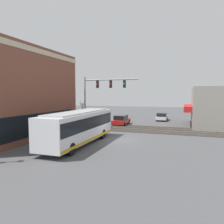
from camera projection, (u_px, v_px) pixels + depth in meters
ground_plane at (117, 140)px, 22.61m from camera, size 120.00×120.00×0.00m
shop_building at (218, 107)px, 32.52m from camera, size 12.52×8.60×5.73m
city_bus at (79, 126)px, 20.46m from camera, size 10.75×2.59×3.13m
traffic_signal_gantry at (100, 91)px, 27.06m from camera, size 0.42×7.04×6.88m
crossing_signal at (83, 113)px, 27.46m from camera, size 1.41×1.18×3.81m
rail_track_near at (131, 130)px, 28.27m from camera, size 2.60×60.00×0.15m
rail_track_far at (137, 127)px, 31.29m from camera, size 2.60×60.00×0.15m
parked_car_red at (121, 120)px, 33.75m from camera, size 4.62×1.82×1.49m
parked_car_white at (162, 117)px, 39.22m from camera, size 4.41×1.82×1.38m
pedestrian_at_crossing at (91, 125)px, 27.08m from camera, size 0.34×0.34×1.85m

